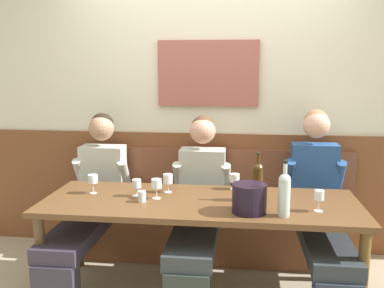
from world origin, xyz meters
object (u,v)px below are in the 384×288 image
Objects in this scene: person_center_left_seat at (199,199)px; wine_glass_near_bucket at (234,178)px; wall_bench at (207,226)px; dining_table at (200,211)px; wine_glass_right_end at (168,180)px; ice_bucket at (249,198)px; wine_glass_mid_left at (319,196)px; wine_glass_left_end at (137,185)px; wine_bottle_clear_water at (284,193)px; wine_bottle_amber_mid at (258,180)px; wine_glass_center_front at (93,179)px; water_tumbler_left at (142,196)px; person_right_seat at (320,201)px; wine_glass_center_rear at (156,185)px; person_center_right_seat at (91,195)px.

person_center_left_seat is 0.33m from wine_glass_near_bucket.
wall_bench is 0.75m from dining_table.
wine_glass_right_end reaches higher than wine_glass_near_bucket.
dining_table is 0.44m from ice_bucket.
wine_glass_mid_left is (0.80, -0.14, 0.18)m from dining_table.
wine_glass_mid_left is at bearing -28.31° from person_center_left_seat.
wine_glass_left_end is at bearing -148.08° from person_center_left_seat.
ice_bucket is 0.62× the size of wine_bottle_clear_water.
wine_bottle_amber_mid is at bearing 6.13° from dining_table.
wine_bottle_clear_water is 2.54× the size of wine_glass_center_front.
dining_table is 0.43m from water_tumbler_left.
person_right_seat is 1.40m from wine_glass_left_end.
wine_glass_left_end is at bearing 118.62° from water_tumbler_left.
ice_bucket is at bearing -68.29° from wall_bench.
wine_glass_near_bucket is at bearing 101.49° from ice_bucket.
wall_bench is 0.49m from person_center_left_seat.
wine_bottle_amber_mid is at bearing 3.16° from wine_glass_center_rear.
person_center_left_seat is 0.58m from wine_bottle_amber_mid.
water_tumbler_left is at bearing -61.38° from wine_glass_left_end.
wine_glass_near_bucket is (1.16, 0.00, 0.18)m from person_center_right_seat.
wine_bottle_clear_water reaches higher than ice_bucket.
water_tumbler_left is at bearing -171.14° from wine_bottle_amber_mid.
ice_bucket is at bearing -32.18° from wine_glass_right_end.
wine_glass_right_end is at bearing 163.82° from wine_glass_mid_left.
wine_bottle_clear_water is (0.56, -0.26, 0.23)m from dining_table.
ice_bucket is at bearing -22.34° from person_center_right_seat.
wine_bottle_clear_water reaches higher than wall_bench.
person_center_right_seat is 1.61m from wine_bottle_clear_water.
wine_glass_mid_left is 1.21m from water_tumbler_left.
wine_glass_right_end is 1.81× the size of water_tumbler_left.
wall_bench is 0.91m from wine_glass_center_rear.
wine_glass_center_rear is (-0.27, -0.31, 0.20)m from person_center_left_seat.
dining_table is at bearing -160.94° from person_right_seat.
person_center_right_seat is at bearing -179.80° from wine_glass_near_bucket.
person_center_left_seat is at bearing 97.56° from dining_table.
wine_glass_left_end is (-0.21, -0.12, -0.01)m from wine_glass_right_end.
wine_glass_left_end is (0.45, -0.26, 0.18)m from person_center_right_seat.
wine_bottle_clear_water reaches higher than wine_glass_left_end.
person_center_right_seat is 8.81× the size of wine_glass_center_front.
wine_glass_near_bucket is (-0.32, 0.57, -0.07)m from wine_bottle_clear_water.
wine_glass_center_rear is at bearing -176.84° from wine_bottle_amber_mid.
person_center_right_seat is 8.86× the size of wine_glass_mid_left.
wine_glass_center_front reaches higher than wine_glass_near_bucket.
person_center_left_seat is 16.02× the size of water_tumbler_left.
wine_glass_center_rear is (-0.32, -0.65, 0.55)m from wall_bench.
wine_glass_left_end reaches higher than dining_table.
wine_glass_mid_left is 1.29m from wine_glass_left_end.
wall_bench is at bearing 61.65° from wine_glass_right_end.
wine_glass_right_end is at bearing -146.52° from person_center_left_seat.
water_tumbler_left is at bearing -148.40° from wine_glass_near_bucket.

